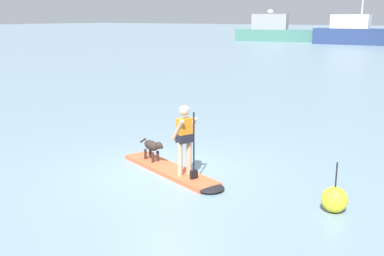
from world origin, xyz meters
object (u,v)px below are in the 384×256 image
person_paddler (185,136)px  moored_boat_outer (273,31)px  moored_boat_starboard (355,33)px  paddleboard (175,172)px  dog (152,146)px  marker_buoy (334,199)px

person_paddler → moored_boat_outer: size_ratio=0.13×
moored_boat_outer → moored_boat_starboard: size_ratio=1.09×
moored_boat_outer → moored_boat_starboard: bearing=-7.2°
paddleboard → moored_boat_starboard: bearing=100.8°
paddleboard → dog: dog is taller
person_paddler → dog: 1.49m
paddleboard → moored_boat_starboard: 57.16m
dog → moored_boat_starboard: bearing=100.0°
dog → moored_boat_starboard: (-9.80, 55.83, 1.06)m
paddleboard → moored_boat_starboard: moored_boat_starboard is taller
person_paddler → marker_buoy: (3.46, 0.10, -0.79)m
dog → person_paddler: bearing=-18.1°
dog → marker_buoy: bearing=-3.9°
marker_buoy → paddleboard: bearing=179.6°
paddleboard → moored_boat_starboard: size_ratio=0.31×
moored_boat_outer → dog: bearing=-68.7°
dog → marker_buoy: marker_buoy is taller
paddleboard → dog: 1.06m
paddleboard → dog: size_ratio=3.44×
moored_boat_starboard → person_paddler: bearing=-78.8°
person_paddler → dog: (-1.31, 0.43, -0.57)m
moored_boat_starboard → marker_buoy: bearing=-75.5°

